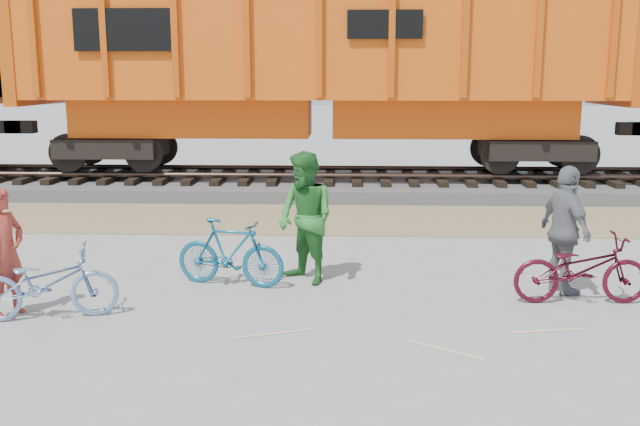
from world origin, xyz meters
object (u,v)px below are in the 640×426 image
at_px(person_solo, 5,252).
at_px(bicycle_maroon, 581,269).
at_px(person_man, 306,218).
at_px(bicycle_blue, 46,283).
at_px(bicycle_teal, 230,253).
at_px(hopper_car_center, 322,66).
at_px(person_woman, 565,230).

bearing_deg(person_solo, bicycle_maroon, -66.87).
xyz_separation_m(person_solo, person_man, (3.41, 1.50, 0.13)).
bearing_deg(person_man, bicycle_blue, -104.60).
relative_size(bicycle_teal, person_man, 0.85).
bearing_deg(bicycle_teal, bicycle_blue, 139.85).
bearing_deg(person_solo, hopper_car_center, -2.66).
xyz_separation_m(bicycle_maroon, person_solo, (-6.85, -0.73, 0.33)).
distance_m(hopper_car_center, bicycle_blue, 10.15).
height_order(bicycle_maroon, person_solo, person_solo).
bearing_deg(hopper_car_center, person_man, -89.46).
bearing_deg(bicycle_blue, person_man, -75.92).
distance_m(bicycle_blue, bicycle_teal, 2.37).
bearing_deg(person_man, person_solo, -109.66).
xyz_separation_m(bicycle_teal, person_solo, (-2.41, -1.30, 0.31)).
xyz_separation_m(person_solo, person_woman, (6.75, 1.13, 0.07)).
xyz_separation_m(hopper_car_center, person_woman, (3.42, -8.17, -2.17)).
distance_m(bicycle_maroon, person_man, 3.56).
height_order(bicycle_maroon, person_man, person_man).
xyz_separation_m(bicycle_maroon, person_woman, (-0.10, 0.40, 0.40)).
bearing_deg(bicycle_teal, person_man, -65.12).
height_order(bicycle_blue, person_woman, person_woman).
bearing_deg(person_woman, bicycle_maroon, 176.81).
distance_m(hopper_car_center, bicycle_maroon, 9.61).
bearing_deg(person_woman, bicycle_teal, 70.45).
distance_m(bicycle_blue, bicycle_maroon, 6.41).
xyz_separation_m(bicycle_teal, person_woman, (4.34, -0.18, 0.38)).
height_order(bicycle_teal, person_man, person_man).
height_order(person_solo, person_man, person_man).
relative_size(person_solo, person_woman, 0.91).
xyz_separation_m(bicycle_blue, bicycle_maroon, (6.35, 0.83, 0.01)).
distance_m(person_man, person_woman, 3.37).
xyz_separation_m(hopper_car_center, bicycle_teal, (-0.93, -7.99, -2.55)).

